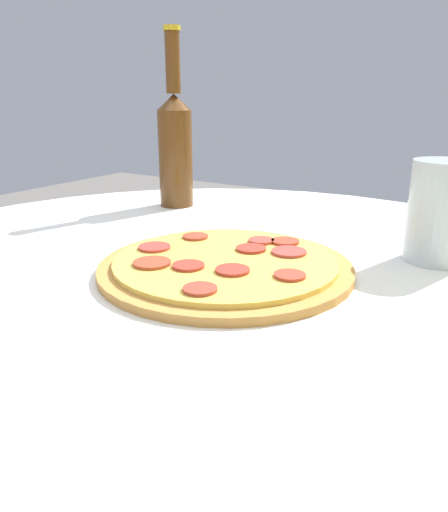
% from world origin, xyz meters
% --- Properties ---
extents(table, '(1.02, 1.02, 0.75)m').
position_xyz_m(table, '(0.00, 0.00, 0.57)').
color(table, silver).
rests_on(table, ground_plane).
extents(pizza, '(0.29, 0.29, 0.02)m').
position_xyz_m(pizza, '(0.00, 0.02, 0.75)').
color(pizza, '#B77F3D').
rests_on(pizza, table).
extents(beer_bottle, '(0.06, 0.06, 0.30)m').
position_xyz_m(beer_bottle, '(-0.25, -0.24, 0.86)').
color(beer_bottle, '#563314').
rests_on(beer_bottle, table).
extents(drinking_glass, '(0.08, 0.08, 0.12)m').
position_xyz_m(drinking_glass, '(-0.17, 0.22, 0.81)').
color(drinking_glass, silver).
rests_on(drinking_glass, table).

